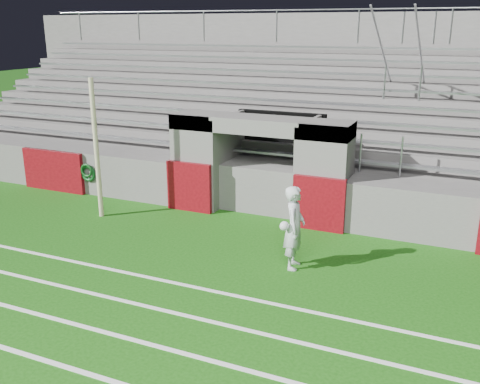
% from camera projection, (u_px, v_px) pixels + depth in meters
% --- Properties ---
extents(ground, '(90.00, 90.00, 0.00)m').
position_uv_depth(ground, '(197.00, 263.00, 11.36)').
color(ground, '#144B0C').
rests_on(ground, ground).
extents(field_post, '(0.12, 0.12, 3.61)m').
position_uv_depth(field_post, '(96.00, 149.00, 13.66)').
color(field_post, '#C1B78F').
rests_on(field_post, ground).
extents(stadium_structure, '(26.00, 8.48, 5.42)m').
position_uv_depth(stadium_structure, '(308.00, 130.00, 17.89)').
color(stadium_structure, '#595755').
rests_on(stadium_structure, ground).
extents(goalkeeper_with_ball, '(0.52, 0.70, 1.76)m').
position_uv_depth(goalkeeper_with_ball, '(294.00, 228.00, 10.92)').
color(goalkeeper_with_ball, silver).
rests_on(goalkeeper_with_ball, ground).
extents(hose_coil, '(0.51, 0.14, 0.56)m').
position_uv_depth(hose_coil, '(88.00, 172.00, 15.70)').
color(hose_coil, '#0D4419').
rests_on(hose_coil, ground).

